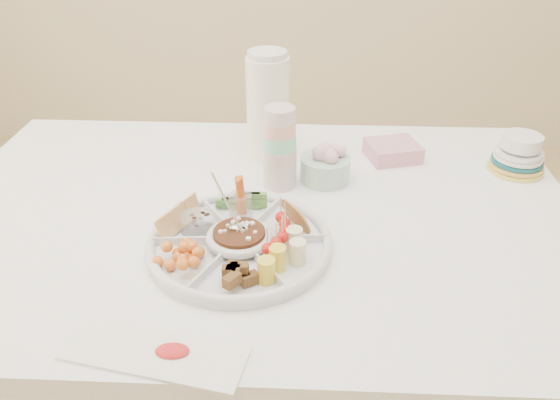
{
  "coord_description": "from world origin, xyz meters",
  "views": [
    {
      "loc": [
        0.11,
        -1.08,
        1.44
      ],
      "look_at": [
        0.06,
        -0.05,
        0.82
      ],
      "focal_mm": 35.0,
      "sensor_mm": 36.0,
      "label": 1
    }
  ],
  "objects_px": {
    "dining_table": "(259,329)",
    "thermos": "(268,105)",
    "party_tray": "(239,240)",
    "plate_stack": "(518,155)"
  },
  "relations": [
    {
      "from": "dining_table",
      "to": "thermos",
      "type": "relative_size",
      "value": 5.11
    },
    {
      "from": "party_tray",
      "to": "plate_stack",
      "type": "distance_m",
      "value": 0.79
    },
    {
      "from": "party_tray",
      "to": "thermos",
      "type": "bearing_deg",
      "value": 85.9
    },
    {
      "from": "plate_stack",
      "to": "dining_table",
      "type": "bearing_deg",
      "value": -161.05
    },
    {
      "from": "thermos",
      "to": "dining_table",
      "type": "bearing_deg",
      "value": -92.07
    },
    {
      "from": "dining_table",
      "to": "party_tray",
      "type": "distance_m",
      "value": 0.43
    },
    {
      "from": "dining_table",
      "to": "party_tray",
      "type": "xyz_separation_m",
      "value": [
        -0.02,
        -0.15,
        0.4
      ]
    },
    {
      "from": "dining_table",
      "to": "party_tray",
      "type": "bearing_deg",
      "value": -97.92
    },
    {
      "from": "plate_stack",
      "to": "thermos",
      "type": "bearing_deg",
      "value": 174.64
    },
    {
      "from": "dining_table",
      "to": "thermos",
      "type": "bearing_deg",
      "value": 87.93
    }
  ]
}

